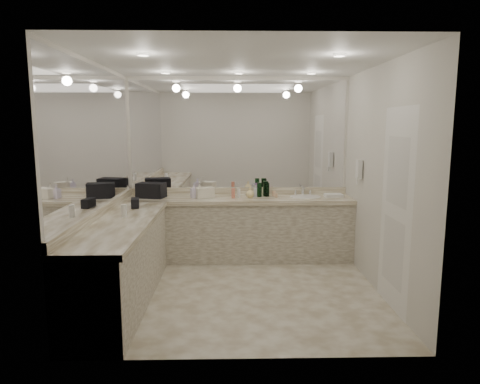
{
  "coord_description": "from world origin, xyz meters",
  "views": [
    {
      "loc": [
        -0.11,
        -4.78,
        1.92
      ],
      "look_at": [
        0.0,
        0.4,
        1.1
      ],
      "focal_mm": 32.0,
      "sensor_mm": 36.0,
      "label": 1
    }
  ],
  "objects_px": {
    "wall_phone": "(359,169)",
    "soap_bottle_a": "(200,190)",
    "sink": "(305,197)",
    "soap_bottle_c": "(250,192)",
    "cream_cosmetic_case": "(205,193)",
    "black_toiletry_bag": "(151,190)",
    "hand_towel": "(333,195)",
    "soap_bottle_b": "(194,191)"
  },
  "relations": [
    {
      "from": "cream_cosmetic_case",
      "to": "soap_bottle_b",
      "type": "bearing_deg",
      "value": 153.63
    },
    {
      "from": "black_toiletry_bag",
      "to": "soap_bottle_c",
      "type": "xyz_separation_m",
      "value": [
        1.4,
        -0.04,
        -0.03
      ]
    },
    {
      "from": "wall_phone",
      "to": "soap_bottle_c",
      "type": "height_order",
      "value": "wall_phone"
    },
    {
      "from": "hand_towel",
      "to": "wall_phone",
      "type": "bearing_deg",
      "value": -69.51
    },
    {
      "from": "cream_cosmetic_case",
      "to": "soap_bottle_b",
      "type": "distance_m",
      "value": 0.15
    },
    {
      "from": "wall_phone",
      "to": "hand_towel",
      "type": "distance_m",
      "value": 0.7
    },
    {
      "from": "sink",
      "to": "black_toiletry_bag",
      "type": "relative_size",
      "value": 1.16
    },
    {
      "from": "sink",
      "to": "soap_bottle_a",
      "type": "distance_m",
      "value": 1.51
    },
    {
      "from": "wall_phone",
      "to": "soap_bottle_a",
      "type": "distance_m",
      "value": 2.19
    },
    {
      "from": "black_toiletry_bag",
      "to": "cream_cosmetic_case",
      "type": "bearing_deg",
      "value": -3.32
    },
    {
      "from": "wall_phone",
      "to": "soap_bottle_b",
      "type": "relative_size",
      "value": 1.21
    },
    {
      "from": "cream_cosmetic_case",
      "to": "sink",
      "type": "bearing_deg",
      "value": -21.65
    },
    {
      "from": "cream_cosmetic_case",
      "to": "hand_towel",
      "type": "bearing_deg",
      "value": -21.4
    },
    {
      "from": "sink",
      "to": "soap_bottle_c",
      "type": "relative_size",
      "value": 2.96
    },
    {
      "from": "hand_towel",
      "to": "soap_bottle_c",
      "type": "bearing_deg",
      "value": -177.57
    },
    {
      "from": "cream_cosmetic_case",
      "to": "soap_bottle_a",
      "type": "distance_m",
      "value": 0.09
    },
    {
      "from": "wall_phone",
      "to": "cream_cosmetic_case",
      "type": "relative_size",
      "value": 0.98
    },
    {
      "from": "black_toiletry_bag",
      "to": "sink",
      "type": "bearing_deg",
      "value": -0.21
    },
    {
      "from": "wall_phone",
      "to": "hand_towel",
      "type": "bearing_deg",
      "value": 110.49
    },
    {
      "from": "sink",
      "to": "wall_phone",
      "type": "height_order",
      "value": "wall_phone"
    },
    {
      "from": "sink",
      "to": "soap_bottle_b",
      "type": "height_order",
      "value": "soap_bottle_b"
    },
    {
      "from": "hand_towel",
      "to": "cream_cosmetic_case",
      "type": "bearing_deg",
      "value": -178.31
    },
    {
      "from": "black_toiletry_bag",
      "to": "hand_towel",
      "type": "height_order",
      "value": "black_toiletry_bag"
    },
    {
      "from": "soap_bottle_a",
      "to": "soap_bottle_b",
      "type": "distance_m",
      "value": 0.08
    },
    {
      "from": "sink",
      "to": "hand_towel",
      "type": "height_order",
      "value": "hand_towel"
    },
    {
      "from": "black_toiletry_bag",
      "to": "hand_towel",
      "type": "relative_size",
      "value": 1.53
    },
    {
      "from": "wall_phone",
      "to": "black_toiletry_bag",
      "type": "distance_m",
      "value": 2.86
    },
    {
      "from": "cream_cosmetic_case",
      "to": "soap_bottle_c",
      "type": "bearing_deg",
      "value": -22.77
    },
    {
      "from": "wall_phone",
      "to": "soap_bottle_c",
      "type": "bearing_deg",
      "value": 161.44
    },
    {
      "from": "cream_cosmetic_case",
      "to": "hand_towel",
      "type": "distance_m",
      "value": 1.84
    },
    {
      "from": "soap_bottle_a",
      "to": "hand_towel",
      "type": "bearing_deg",
      "value": 0.99
    },
    {
      "from": "soap_bottle_a",
      "to": "black_toiletry_bag",
      "type": "bearing_deg",
      "value": 178.1
    },
    {
      "from": "wall_phone",
      "to": "cream_cosmetic_case",
      "type": "bearing_deg",
      "value": 167.13
    },
    {
      "from": "black_toiletry_bag",
      "to": "hand_towel",
      "type": "xyz_separation_m",
      "value": [
        2.6,
        0.01,
        -0.09
      ]
    },
    {
      "from": "cream_cosmetic_case",
      "to": "soap_bottle_c",
      "type": "xyz_separation_m",
      "value": [
        0.64,
        0.0,
        0.0
      ]
    },
    {
      "from": "wall_phone",
      "to": "hand_towel",
      "type": "xyz_separation_m",
      "value": [
        -0.19,
        0.52,
        -0.43
      ]
    },
    {
      "from": "soap_bottle_a",
      "to": "sink",
      "type": "bearing_deg",
      "value": 0.56
    },
    {
      "from": "black_toiletry_bag",
      "to": "soap_bottle_a",
      "type": "distance_m",
      "value": 0.68
    },
    {
      "from": "soap_bottle_c",
      "to": "hand_towel",
      "type": "bearing_deg",
      "value": 2.43
    },
    {
      "from": "soap_bottle_b",
      "to": "soap_bottle_c",
      "type": "xyz_separation_m",
      "value": [
        0.79,
        -0.01,
        -0.03
      ]
    },
    {
      "from": "wall_phone",
      "to": "cream_cosmetic_case",
      "type": "distance_m",
      "value": 2.12
    },
    {
      "from": "wall_phone",
      "to": "soap_bottle_b",
      "type": "height_order",
      "value": "wall_phone"
    }
  ]
}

